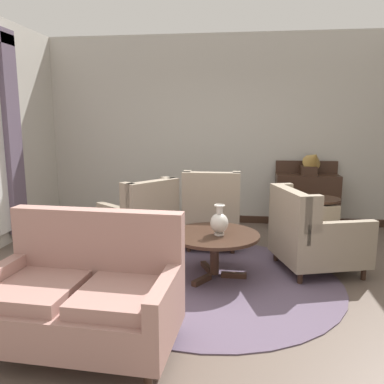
# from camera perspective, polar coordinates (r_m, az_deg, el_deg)

# --- Properties ---
(ground) EXTENTS (8.43, 8.43, 0.00)m
(ground) POSITION_cam_1_polar(r_m,az_deg,el_deg) (4.12, 2.86, -14.44)
(ground) COLOR brown
(wall_back) EXTENTS (6.18, 0.08, 3.09)m
(wall_back) POSITION_cam_1_polar(r_m,az_deg,el_deg) (6.62, 4.86, 8.81)
(wall_back) COLOR #BCB7AD
(wall_back) RESTS_ON ground
(baseboard_back) EXTENTS (6.02, 0.03, 0.12)m
(baseboard_back) POSITION_cam_1_polar(r_m,az_deg,el_deg) (6.78, 4.65, -3.87)
(baseboard_back) COLOR #382319
(baseboard_back) RESTS_ON ground
(area_rug) EXTENTS (2.75, 2.75, 0.01)m
(area_rug) POSITION_cam_1_polar(r_m,az_deg,el_deg) (4.39, 3.16, -12.73)
(area_rug) COLOR #5B4C60
(area_rug) RESTS_ON ground
(coffee_table) EXTENTS (0.98, 0.98, 0.51)m
(coffee_table) POSITION_cam_1_polar(r_m,az_deg,el_deg) (4.34, 3.26, -7.06)
(coffee_table) COLOR #382319
(coffee_table) RESTS_ON ground
(porcelain_vase) EXTENTS (0.20, 0.20, 0.33)m
(porcelain_vase) POSITION_cam_1_polar(r_m,az_deg,el_deg) (4.24, 3.98, -4.40)
(porcelain_vase) COLOR beige
(porcelain_vase) RESTS_ON coffee_table
(settee) EXTENTS (1.47, 0.90, 1.03)m
(settee) POSITION_cam_1_polar(r_m,az_deg,el_deg) (3.19, -15.40, -14.35)
(settee) COLOR tan
(settee) RESTS_ON ground
(armchair_far_left) EXTENTS (1.11, 1.08, 0.97)m
(armchair_far_left) POSITION_cam_1_polar(r_m,az_deg,el_deg) (4.75, 17.11, -6.12)
(armchair_far_left) COLOR gray
(armchair_far_left) RESTS_ON ground
(armchair_beside_settee) EXTENTS (1.08, 1.07, 1.00)m
(armchair_beside_settee) POSITION_cam_1_polar(r_m,az_deg,el_deg) (5.11, -7.34, -4.33)
(armchair_beside_settee) COLOR gray
(armchair_beside_settee) RESTS_ON ground
(armchair_back_corner) EXTENTS (0.75, 0.82, 1.08)m
(armchair_back_corner) POSITION_cam_1_polar(r_m,az_deg,el_deg) (5.35, 2.93, -3.41)
(armchair_back_corner) COLOR gray
(armchair_back_corner) RESTS_ON ground
(side_table) EXTENTS (0.53, 0.53, 0.73)m
(side_table) POSITION_cam_1_polar(r_m,az_deg,el_deg) (5.43, 17.90, -3.84)
(side_table) COLOR #382319
(side_table) RESTS_ON ground
(sideboard) EXTENTS (0.98, 0.38, 1.08)m
(sideboard) POSITION_cam_1_polar(r_m,az_deg,el_deg) (6.53, 16.29, -0.86)
(sideboard) COLOR #382319
(sideboard) RESTS_ON ground
(gramophone) EXTENTS (0.35, 0.41, 0.45)m
(gramophone) POSITION_cam_1_polar(r_m,az_deg,el_deg) (6.37, 17.05, 4.18)
(gramophone) COLOR #382319
(gramophone) RESTS_ON sideboard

